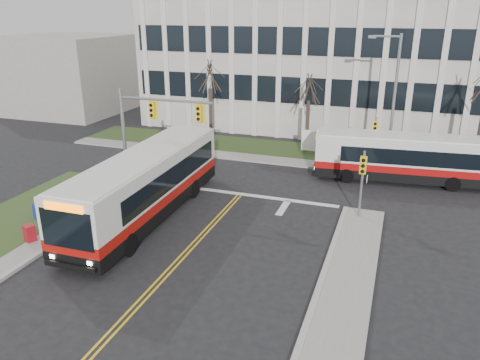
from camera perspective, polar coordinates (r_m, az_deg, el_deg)
name	(u,v)px	position (r m, az deg, el deg)	size (l,w,h in m)	color
ground	(182,257)	(21.86, -7.09, -9.33)	(120.00, 120.00, 0.00)	black
sidewalk_cross	(339,167)	(34.06, 11.96, 1.55)	(44.00, 1.60, 0.14)	#9E9B93
building_lawn	(344,156)	(36.71, 12.56, 2.85)	(44.00, 5.00, 0.12)	#324A20
office_building	(365,61)	(47.32, 15.04, 13.84)	(40.00, 16.00, 12.00)	silver
building_annex	(69,73)	(55.62, -20.08, 12.10)	(12.00, 12.00, 8.00)	#9E9B93
mast_arm_signal	(146,123)	(28.77, -11.33, 6.85)	(6.11, 0.38, 6.20)	slate
signal_pole_near	(362,175)	(25.26, 14.69, 0.54)	(0.34, 0.39, 3.80)	slate
signal_pole_far	(374,136)	(33.40, 16.06, 5.18)	(0.34, 0.39, 3.80)	slate
streetlight	(392,95)	(33.60, 18.03, 9.78)	(2.15, 0.25, 9.20)	slate
directory_sign	(311,141)	(36.27, 8.67, 4.72)	(1.50, 0.12, 2.00)	slate
tree_left	(210,77)	(38.26, -3.70, 12.36)	(1.80, 1.80, 7.70)	#42352B
tree_mid	(309,90)	(36.24, 8.41, 10.75)	(1.80, 1.80, 6.82)	#42352B
bus_main	(146,186)	(25.56, -11.39, -0.76)	(2.83, 13.08, 3.49)	silver
bus_cross	(405,159)	(32.13, 19.47, 2.40)	(2.47, 11.38, 3.03)	silver
newspaper_box_blue	(39,211)	(27.39, -23.29, -3.49)	(0.50, 0.45, 0.95)	navy
newspaper_box_red	(30,234)	(24.84, -24.24, -6.06)	(0.50, 0.45, 0.95)	maroon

